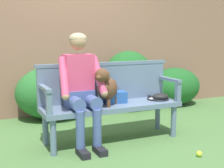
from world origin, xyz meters
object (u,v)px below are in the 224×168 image
at_px(person_seated, 81,85).
at_px(dog_on_bench, 106,87).
at_px(garden_bench, 112,109).
at_px(sports_bag, 114,97).
at_px(baseball_glove, 160,97).
at_px(tennis_ball, 199,154).
at_px(tennis_racket, 157,98).

xyz_separation_m(person_seated, dog_on_bench, (0.30, -0.04, -0.04)).
xyz_separation_m(garden_bench, person_seated, (-0.41, -0.01, 0.33)).
bearing_deg(person_seated, garden_bench, 1.86).
height_order(dog_on_bench, sports_bag, dog_on_bench).
bearing_deg(person_seated, baseball_glove, -1.66).
xyz_separation_m(person_seated, sports_bag, (0.47, 0.08, -0.20)).
height_order(person_seated, tennis_ball, person_seated).
distance_m(garden_bench, sports_bag, 0.16).
relative_size(tennis_racket, baseball_glove, 2.61).
xyz_separation_m(tennis_racket, baseball_glove, (0.01, -0.07, 0.04)).
bearing_deg(person_seated, tennis_ball, -39.61).
bearing_deg(dog_on_bench, sports_bag, 36.02).
relative_size(garden_bench, baseball_glove, 7.92).
bearing_deg(garden_bench, tennis_racket, 2.23).
relative_size(sports_bag, tennis_ball, 4.24).
distance_m(dog_on_bench, sports_bag, 0.26).
xyz_separation_m(garden_bench, tennis_racket, (0.66, 0.03, 0.07)).
height_order(person_seated, dog_on_bench, person_seated).
bearing_deg(garden_bench, baseball_glove, -3.78).
distance_m(sports_bag, tennis_ball, 1.22).
bearing_deg(person_seated, tennis_racket, 2.09).
xyz_separation_m(sports_bag, tennis_ball, (0.58, -0.95, -0.50)).
height_order(dog_on_bench, baseball_glove, dog_on_bench).
bearing_deg(baseball_glove, tennis_racket, 114.35).
relative_size(baseball_glove, tennis_ball, 3.33).
distance_m(person_seated, sports_bag, 0.52).
height_order(baseball_glove, sports_bag, sports_bag).
bearing_deg(tennis_racket, tennis_ball, -91.41).
bearing_deg(tennis_racket, baseball_glove, -80.99).
distance_m(garden_bench, baseball_glove, 0.69).
relative_size(person_seated, sports_bag, 4.78).
height_order(person_seated, sports_bag, person_seated).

